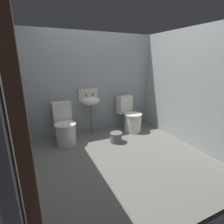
{
  "coord_description": "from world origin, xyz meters",
  "views": [
    {
      "loc": [
        -1.24,
        -2.35,
        1.58
      ],
      "look_at": [
        0.0,
        0.32,
        0.7
      ],
      "focal_mm": 28.01,
      "sensor_mm": 36.0,
      "label": 1
    }
  ],
  "objects_px": {
    "toilet_left": "(65,127)",
    "sink": "(90,101)",
    "toilet_right": "(130,117)",
    "bucket": "(116,137)",
    "wooden_door_post": "(22,139)"
  },
  "relations": [
    {
      "from": "toilet_left",
      "to": "sink",
      "type": "distance_m",
      "value": 0.76
    },
    {
      "from": "toilet_right",
      "to": "bucket",
      "type": "distance_m",
      "value": 0.75
    },
    {
      "from": "toilet_left",
      "to": "sink",
      "type": "xyz_separation_m",
      "value": [
        0.6,
        0.19,
        0.43
      ]
    },
    {
      "from": "sink",
      "to": "toilet_right",
      "type": "bearing_deg",
      "value": -11.95
    },
    {
      "from": "wooden_door_post",
      "to": "sink",
      "type": "height_order",
      "value": "wooden_door_post"
    },
    {
      "from": "wooden_door_post",
      "to": "toilet_left",
      "type": "distance_m",
      "value": 2.27
    },
    {
      "from": "wooden_door_post",
      "to": "toilet_right",
      "type": "xyz_separation_m",
      "value": [
        2.09,
        2.06,
        -0.75
      ]
    },
    {
      "from": "bucket",
      "to": "toilet_left",
      "type": "bearing_deg",
      "value": 154.58
    },
    {
      "from": "sink",
      "to": "bucket",
      "type": "distance_m",
      "value": 0.95
    },
    {
      "from": "toilet_left",
      "to": "toilet_right",
      "type": "height_order",
      "value": "same"
    },
    {
      "from": "toilet_right",
      "to": "wooden_door_post",
      "type": "bearing_deg",
      "value": 32.88
    },
    {
      "from": "bucket",
      "to": "wooden_door_post",
      "type": "bearing_deg",
      "value": -132.99
    },
    {
      "from": "sink",
      "to": "toilet_left",
      "type": "bearing_deg",
      "value": -162.58
    },
    {
      "from": "toilet_left",
      "to": "bucket",
      "type": "height_order",
      "value": "toilet_left"
    },
    {
      "from": "toilet_right",
      "to": "bucket",
      "type": "height_order",
      "value": "toilet_right"
    }
  ]
}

